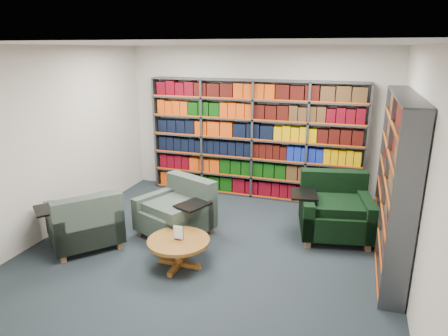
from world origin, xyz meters
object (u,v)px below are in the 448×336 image
(chair_green_right, at_px, (334,211))
(coffee_table, at_px, (179,245))
(chair_teal_left, at_px, (179,212))
(chair_teal_front, at_px, (85,225))

(chair_green_right, bearing_deg, coffee_table, -138.15)
(chair_teal_left, bearing_deg, chair_green_right, 17.83)
(chair_teal_front, bearing_deg, chair_teal_left, 38.19)
(chair_teal_left, xyz_separation_m, chair_green_right, (2.25, 0.72, 0.03))
(chair_teal_front, bearing_deg, coffee_table, -2.94)
(chair_teal_front, xyz_separation_m, coffee_table, (1.49, -0.08, -0.04))
(coffee_table, bearing_deg, chair_teal_front, 177.06)
(chair_teal_left, relative_size, chair_green_right, 0.95)
(chair_teal_left, bearing_deg, chair_teal_front, -141.81)
(chair_teal_left, distance_m, coffee_table, 1.01)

